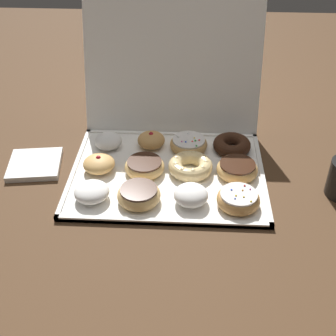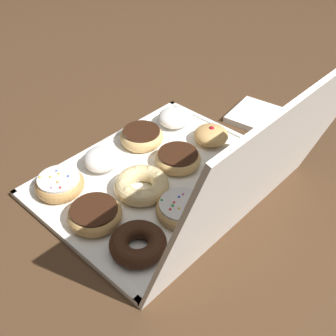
{
  "view_description": "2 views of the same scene",
  "coord_description": "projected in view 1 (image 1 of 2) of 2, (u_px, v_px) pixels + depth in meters",
  "views": [
    {
      "loc": [
        0.06,
        -1.01,
        0.76
      ],
      "look_at": [
        0.0,
        -0.04,
        0.05
      ],
      "focal_mm": 48.31,
      "sensor_mm": 36.0,
      "label": 1
    },
    {
      "loc": [
        0.53,
        0.52,
        0.65
      ],
      "look_at": [
        -0.02,
        0.0,
        0.03
      ],
      "focal_mm": 44.78,
      "sensor_mm": 36.0,
      "label": 2
    }
  ],
  "objects": [
    {
      "name": "chocolate_frosted_donut_5",
      "position": [
        144.0,
        167.0,
        1.25
      ],
      "size": [
        0.11,
        0.11,
        0.04
      ],
      "color": "#E5B770",
      "rests_on": "donut_box"
    },
    {
      "name": "sprinkle_donut_3",
      "position": [
        238.0,
        199.0,
        1.14
      ],
      "size": [
        0.11,
        0.11,
        0.04
      ],
      "color": "tan",
      "rests_on": "donut_box"
    },
    {
      "name": "jelly_filled_donut_9",
      "position": [
        151.0,
        140.0,
        1.35
      ],
      "size": [
        0.08,
        0.08,
        0.05
      ],
      "color": "tan",
      "rests_on": "donut_box"
    },
    {
      "name": "box_lid_open",
      "position": [
        172.0,
        70.0,
        1.37
      ],
      "size": [
        0.54,
        0.13,
        0.39
      ],
      "primitive_type": "cube",
      "rotation": [
        1.27,
        0.0,
        0.0
      ],
      "color": "white",
      "rests_on": "ground"
    },
    {
      "name": "powdered_filled_donut_8",
      "position": [
        108.0,
        141.0,
        1.35
      ],
      "size": [
        0.08,
        0.08,
        0.04
      ],
      "color": "white",
      "rests_on": "donut_box"
    },
    {
      "name": "powdered_filled_donut_0",
      "position": [
        92.0,
        192.0,
        1.16
      ],
      "size": [
        0.09,
        0.09,
        0.04
      ],
      "color": "white",
      "rests_on": "donut_box"
    },
    {
      "name": "donut_box",
      "position": [
        168.0,
        174.0,
        1.26
      ],
      "size": [
        0.54,
        0.41,
        0.01
      ],
      "color": "white",
      "rests_on": "ground"
    },
    {
      "name": "sprinkle_donut_10",
      "position": [
        189.0,
        144.0,
        1.34
      ],
      "size": [
        0.11,
        0.11,
        0.04
      ],
      "color": "tan",
      "rests_on": "donut_box"
    },
    {
      "name": "napkin_stack",
      "position": [
        35.0,
        164.0,
        1.29
      ],
      "size": [
        0.16,
        0.16,
        0.02
      ],
      "primitive_type": "cube",
      "rotation": [
        0.0,
        0.0,
        0.14
      ],
      "color": "white",
      "rests_on": "ground"
    },
    {
      "name": "powdered_filled_donut_2",
      "position": [
        191.0,
        195.0,
        1.14
      ],
      "size": [
        0.09,
        0.09,
        0.05
      ],
      "color": "white",
      "rests_on": "donut_box"
    },
    {
      "name": "cruller_donut_6",
      "position": [
        190.0,
        166.0,
        1.25
      ],
      "size": [
        0.12,
        0.12,
        0.04
      ],
      "color": "#EACC8C",
      "rests_on": "donut_box"
    },
    {
      "name": "chocolate_frosted_donut_1",
      "position": [
        139.0,
        195.0,
        1.15
      ],
      "size": [
        0.11,
        0.11,
        0.04
      ],
      "color": "#E5B770",
      "rests_on": "donut_box"
    },
    {
      "name": "chocolate_cake_ring_donut_11",
      "position": [
        232.0,
        145.0,
        1.34
      ],
      "size": [
        0.11,
        0.11,
        0.04
      ],
      "color": "#381E11",
      "rests_on": "donut_box"
    },
    {
      "name": "chocolate_frosted_donut_7",
      "position": [
        237.0,
        169.0,
        1.24
      ],
      "size": [
        0.11,
        0.11,
        0.04
      ],
      "color": "tan",
      "rests_on": "donut_box"
    },
    {
      "name": "ground_plane",
      "position": [
        168.0,
        175.0,
        1.27
      ],
      "size": [
        3.0,
        3.0,
        0.0
      ],
      "primitive_type": "plane",
      "color": "#4C331E"
    },
    {
      "name": "jelly_filled_donut_4",
      "position": [
        99.0,
        163.0,
        1.26
      ],
      "size": [
        0.09,
        0.09,
        0.05
      ],
      "color": "tan",
      "rests_on": "donut_box"
    }
  ]
}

